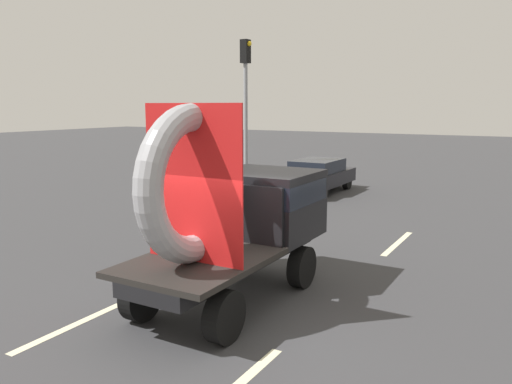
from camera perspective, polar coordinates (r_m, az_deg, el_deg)
ground_plane at (r=9.34m, az=-3.50°, el=-13.30°), size 120.00×120.00×0.00m
flatbed_truck at (r=9.69m, az=-1.80°, el=-2.11°), size 2.02×4.67×3.68m
distant_sedan at (r=21.72m, az=6.93°, el=1.92°), size 1.84×4.29×1.40m
traffic_light at (r=20.66m, az=-1.16°, el=10.64°), size 0.42×0.36×6.18m
lane_dash_left_near at (r=9.46m, az=-18.84°, el=-13.50°), size 0.16×2.75×0.01m
lane_dash_left_far at (r=15.99m, az=4.37°, el=-3.54°), size 0.16×2.59×0.01m
lane_dash_right_near at (r=7.22m, az=-1.87°, el=-20.59°), size 0.16×2.17×0.01m
lane_dash_right_far at (r=14.24m, az=15.50°, el=-5.52°), size 0.16×2.70×0.01m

